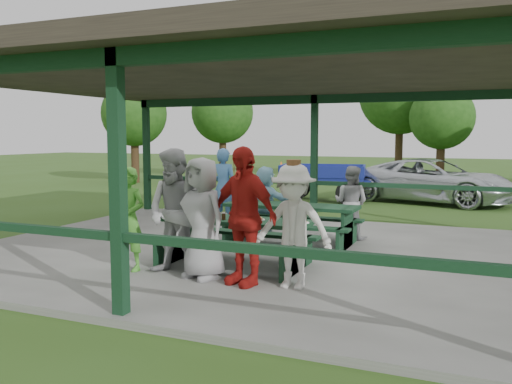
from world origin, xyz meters
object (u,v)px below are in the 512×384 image
at_px(picnic_table_far, 291,219).
at_px(spectator_lblue, 266,200).
at_px(contestant_grey_left, 176,212).
at_px(farm_trailer, 323,182).
at_px(spectator_blue, 223,187).
at_px(pickup_truck, 433,181).
at_px(picnic_table_near, 235,236).
at_px(spectator_grey, 351,202).
at_px(contestant_grey_mid, 202,218).
at_px(contestant_red, 243,216).
at_px(contestant_white_fedora, 293,226).
at_px(contestant_green, 129,219).

height_order(picnic_table_far, spectator_lblue, spectator_lblue).
height_order(contestant_grey_left, farm_trailer, contestant_grey_left).
distance_m(spectator_blue, pickup_truck, 8.12).
distance_m(picnic_table_near, spectator_grey, 3.17).
distance_m(picnic_table_near, contestant_grey_mid, 0.95).
distance_m(contestant_red, spectator_grey, 3.90).
bearing_deg(farm_trailer, spectator_grey, -79.11).
xyz_separation_m(contestant_grey_left, contestant_red, (1.10, -0.06, 0.02)).
distance_m(contestant_white_fedora, pickup_truck, 11.29).
bearing_deg(contestant_green, picnic_table_near, 36.00).
relative_size(contestant_white_fedora, spectator_lblue, 1.22).
bearing_deg(farm_trailer, picnic_table_near, -91.80).
bearing_deg(picnic_table_near, spectator_grey, 68.40).
bearing_deg(contestant_grey_mid, spectator_lblue, 115.24).
relative_size(picnic_table_near, spectator_grey, 1.67).
xyz_separation_m(contestant_green, farm_trailer, (0.06, 10.42, -0.25)).
height_order(picnic_table_near, picnic_table_far, same).
height_order(picnic_table_near, contestant_white_fedora, contestant_white_fedora).
distance_m(picnic_table_far, contestant_grey_left, 2.98).
xyz_separation_m(picnic_table_near, spectator_grey, (1.16, 2.94, 0.26)).
height_order(contestant_white_fedora, spectator_lblue, contestant_white_fedora).
relative_size(contestant_green, contestant_grey_left, 0.85).
bearing_deg(picnic_table_near, picnic_table_far, 83.32).
distance_m(contestant_grey_mid, spectator_blue, 4.54).
height_order(contestant_grey_mid, contestant_red, contestant_red).
bearing_deg(spectator_grey, pickup_truck, -86.79).
bearing_deg(contestant_grey_left, picnic_table_far, 77.69).
xyz_separation_m(contestant_red, farm_trailer, (-1.86, 10.46, -0.42)).
xyz_separation_m(picnic_table_far, farm_trailer, (-1.53, 7.55, 0.06)).
bearing_deg(contestant_green, spectator_grey, 59.71).
bearing_deg(contestant_grey_left, contestant_red, -0.32).
relative_size(picnic_table_near, picnic_table_far, 0.96).
bearing_deg(pickup_truck, spectator_blue, 167.52).
bearing_deg(picnic_table_far, contestant_white_fedora, -70.19).
relative_size(spectator_lblue, pickup_truck, 0.28).
bearing_deg(contestant_grey_mid, spectator_blue, 130.47).
bearing_deg(spectator_grey, contestant_grey_mid, 81.69).
bearing_deg(contestant_grey_mid, contestant_grey_left, -163.96).
bearing_deg(farm_trailer, spectator_lblue, -93.42).
bearing_deg(spectator_blue, contestant_red, 116.21).
distance_m(picnic_table_near, contestant_grey_left, 1.11).
bearing_deg(picnic_table_near, contestant_grey_mid, -97.32).
distance_m(contestant_grey_left, spectator_blue, 4.38).
relative_size(picnic_table_near, contestant_green, 1.54).
relative_size(contestant_green, spectator_lblue, 1.11).
height_order(contestant_green, spectator_lblue, contestant_green).
bearing_deg(pickup_truck, spectator_grey, -170.51).
bearing_deg(contestant_grey_mid, picnic_table_far, 101.11).
distance_m(contestant_green, contestant_grey_left, 0.83).
relative_size(picnic_table_far, contestant_green, 1.60).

